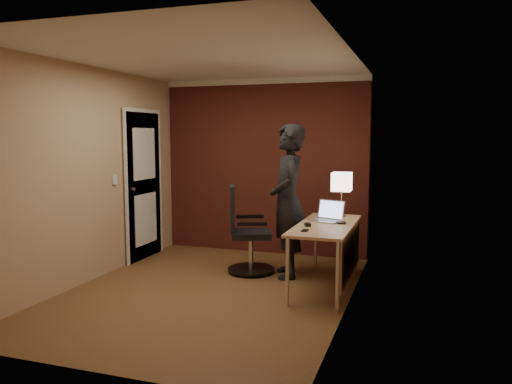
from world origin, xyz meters
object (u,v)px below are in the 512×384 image
office_chair (246,235)px  desk_lamp (342,182)px  mouse (308,225)px  phone (305,230)px  laptop (328,215)px  desk (332,236)px  wallet (341,223)px  person (288,201)px

office_chair → desk_lamp: bearing=9.7°
mouse → phone: mouse is taller
laptop → mouse: size_ratio=3.99×
phone → office_chair: bearing=142.0°
mouse → office_chair: size_ratio=0.09×
desk → office_chair: office_chair is taller
laptop → phone: (-0.12, -0.68, -0.06)m
desk → mouse: (-0.24, -0.18, 0.14)m
laptop → office_chair: size_ratio=0.37×
desk → desk_lamp: size_ratio=2.80×
phone → wallet: (0.29, 0.55, 0.01)m
desk_lamp → phone: size_ratio=4.65×
laptop → desk: bearing=-68.8°
phone → person: person is taller
laptop → phone: 0.69m
office_chair → phone: bearing=-40.3°
laptop → wallet: 0.22m
phone → person: (-0.40, 0.81, 0.18)m
office_chair → person: size_ratio=0.58×
wallet → laptop: bearing=142.5°
desk_lamp → mouse: size_ratio=5.35×
desk → desk_lamp: (0.01, 0.53, 0.55)m
desk → phone: phone is taller
phone → person: 0.92m
desk → wallet: wallet is taller
office_chair → wallet: bearing=-11.1°
desk_lamp → phone: 1.09m
person → laptop: bearing=53.8°
mouse → laptop: bearing=46.3°
desk_lamp → mouse: (-0.25, -0.71, -0.40)m
desk_lamp → phone: bearing=-102.4°
desk_lamp → phone: (-0.22, -0.98, -0.41)m
wallet → person: size_ratio=0.06×
wallet → office_chair: bearing=168.9°
office_chair → mouse: bearing=-29.8°
wallet → person: (-0.68, 0.26, 0.18)m
laptop → person: 0.54m
mouse → desk: bearing=14.2°
desk → desk_lamp: 0.76m
laptop → wallet: size_ratio=3.63×
mouse → person: bearing=100.7°
desk → laptop: (-0.09, 0.22, 0.19)m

